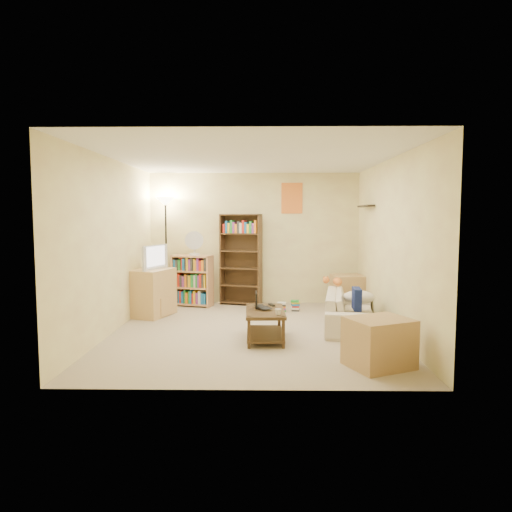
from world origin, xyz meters
The scene contains 19 objects.
room centered at (0.00, 0.01, 1.62)m, with size 4.50×4.54×2.52m.
sofa centered at (1.49, 0.32, 0.26)m, with size 1.00×1.88×0.52m, color beige.
navy_pillow centered at (1.51, -0.07, 0.50)m, with size 0.34×0.10×0.31m, color #121D52.
cream_blanket centered at (1.63, 0.34, 0.45)m, with size 0.48×0.34×0.21m, color silver.
tabby_cat centered at (1.38, 1.04, 0.59)m, with size 0.42×0.20×0.14m.
coffee_table centered at (0.20, -0.44, 0.26)m, with size 0.54×0.94×0.41m.
laptop centered at (0.21, -0.34, 0.43)m, with size 0.36×0.42×0.03m, color black.
laptop_screen centered at (0.08, -0.34, 0.53)m, with size 0.01×0.31×0.21m, color white.
mug centered at (0.36, -0.75, 0.45)m, with size 0.09×0.09×0.08m, color white.
tv_remote centered at (0.29, -0.13, 0.42)m, with size 0.05×0.16×0.02m, color black.
tv_stand centered at (-1.70, 1.04, 0.39)m, with size 0.53×0.74×0.79m, color tan.
television centered at (-1.70, 1.04, 0.99)m, with size 0.33×0.70×0.41m, color black.
tall_bookshelf centered at (-0.25, 2.05, 0.91)m, with size 0.81×0.45×1.72m.
short_bookshelf centered at (-1.15, 1.90, 0.48)m, with size 0.79×0.47×0.95m.
desk_fan centered at (-1.10, 1.85, 1.19)m, with size 0.34×0.19×0.45m.
floor_lamp centered at (-1.66, 2.05, 1.62)m, with size 0.34×0.34×2.03m.
side_table centered at (1.72, 1.73, 0.30)m, with size 0.53×0.53×0.61m, color tan.
end_cabinet centered at (1.46, -1.54, 0.27)m, with size 0.66×0.55×0.55m, color tan.
book_stacks centered at (0.53, 1.42, 0.08)m, with size 0.65×0.20×0.19m.
Camera 1 is at (0.17, -6.53, 1.68)m, focal length 32.00 mm.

